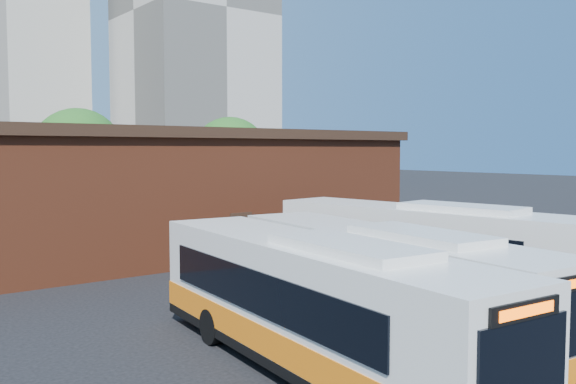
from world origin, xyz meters
TOP-DOWN VIEW (x-y plane):
  - ground at (0.00, 0.00)m, footprint 220.00×220.00m
  - bus_midwest at (-3.39, 0.96)m, footprint 3.57×12.52m
  - bus_mideast at (-0.32, 1.49)m, footprint 3.72×12.28m
  - bus_east at (4.87, 4.46)m, footprint 4.26×12.86m
  - depot_building at (0.00, 20.00)m, footprint 28.60×12.60m
  - tree_mid at (2.00, 34.00)m, footprint 6.56×6.56m
  - tree_east at (13.00, 31.00)m, footprint 6.24×6.24m
  - tower_right at (30.00, 68.00)m, footprint 18.00×18.00m

SIDE VIEW (x-z plane):
  - ground at x=0.00m, z-range 0.00..0.00m
  - bus_mideast at x=-0.32m, z-range -0.15..3.15m
  - bus_midwest at x=-3.39m, z-range -0.15..3.21m
  - bus_east at x=4.87m, z-range -0.16..3.29m
  - depot_building at x=0.00m, z-range 0.06..6.46m
  - tree_east at x=13.00m, z-range 0.85..8.81m
  - tree_mid at x=2.00m, z-range 0.90..9.26m
  - tower_right at x=30.00m, z-range -0.26..48.94m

